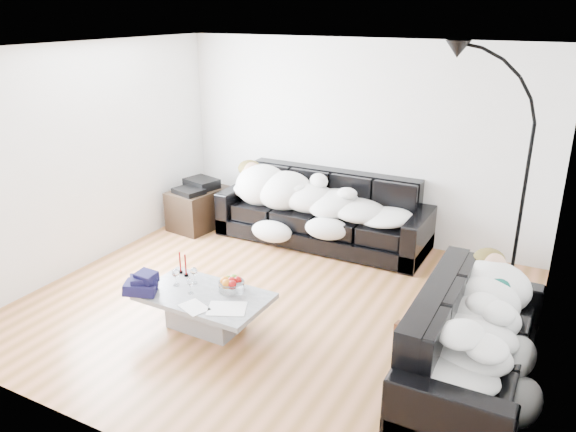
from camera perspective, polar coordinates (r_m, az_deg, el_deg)
The scene contains 24 objects.
ground at distance 6.00m, azimuth -1.36°, elevation -8.97°, with size 5.00×5.00×0.00m, color #945E2C.
wall_back at distance 7.45m, azimuth 7.09°, elevation 7.54°, with size 5.00×0.02×2.60m, color silver.
wall_left at distance 7.01m, azimuth -19.70°, elevation 5.66°, with size 0.02×4.50×2.60m, color silver.
wall_right at distance 4.84m, azimuth 25.32°, elevation -1.50°, with size 0.02×4.50×2.60m, color silver.
ceiling at distance 5.24m, azimuth -1.60°, elevation 16.64°, with size 5.00×5.00×0.00m, color white.
sofa_back at distance 7.37m, azimuth 3.51°, elevation 0.65°, with size 2.77×0.96×0.91m, color black.
sofa_right at distance 4.91m, azimuth 18.43°, elevation -11.80°, with size 2.05×0.88×0.83m, color black.
sleeper_back at distance 7.26m, azimuth 3.38°, elevation 2.02°, with size 2.35×0.81×0.47m, color white, non-canonical shape.
sleeper_right at distance 4.80m, azimuth 18.73°, elevation -9.57°, with size 1.76×0.74×0.43m, color white, non-canonical shape.
teal_cushion at distance 5.33m, azimuth 19.41°, elevation -5.51°, with size 0.36×0.30×0.20m, color #094539.
coffee_table at distance 5.58m, azimuth -8.39°, elevation -9.49°, with size 1.24×0.72×0.36m, color #939699.
fruit_bowl at distance 5.49m, azimuth -5.76°, elevation -6.86°, with size 0.25×0.25×0.16m, color white.
wine_glass_a at distance 5.68m, azimuth -9.51°, elevation -5.99°, with size 0.07×0.07×0.17m, color white.
wine_glass_b at distance 5.67m, azimuth -11.32°, elevation -6.14°, with size 0.07×0.07×0.17m, color white.
wine_glass_c at distance 5.49m, azimuth -9.90°, elevation -7.04°, with size 0.07×0.07×0.16m, color white.
candle_left at distance 5.90m, azimuth -10.91°, elevation -4.70°, with size 0.04×0.04×0.23m, color maroon.
candle_right at distance 5.82m, azimuth -10.36°, elevation -4.98°, with size 0.04×0.04×0.24m, color maroon.
newspaper_a at distance 5.22m, azimuth -6.22°, elevation -9.30°, with size 0.35×0.27×0.01m, color silver.
newspaper_b at distance 5.28m, azimuth -9.52°, elevation -9.11°, with size 0.27×0.20×0.01m, color silver.
navy_jacket at distance 5.53m, azimuth -14.47°, elevation -6.25°, with size 0.32×0.27×0.16m, color black, non-canonical shape.
shoes at distance 5.64m, azimuth 13.11°, elevation -11.05°, with size 0.45×0.32×0.10m, color #472311, non-canonical shape.
av_cabinet at distance 8.03m, azimuth -9.05°, elevation 0.78°, with size 0.55×0.81×0.55m, color black.
stereo at distance 7.93m, azimuth -9.19°, elevation 3.11°, with size 0.44×0.34×0.13m, color black.
floor_lamp at distance 6.14m, azimuth 22.80°, elevation 1.90°, with size 0.85×0.34×2.33m, color black, non-canonical shape.
Camera 1 is at (2.56, -4.55, 2.95)m, focal length 35.00 mm.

